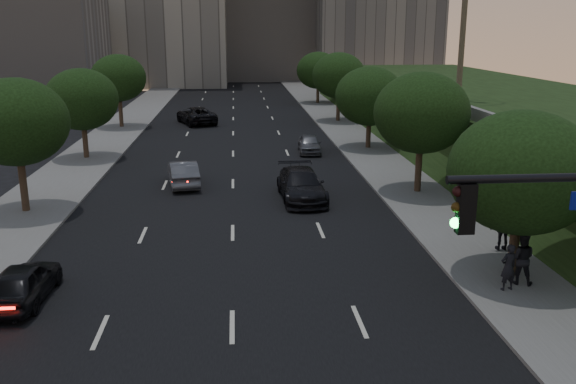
{
  "coord_description": "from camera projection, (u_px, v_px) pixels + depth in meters",
  "views": [
    {
      "loc": [
        0.25,
        -12.19,
        8.96
      ],
      "look_at": [
        1.96,
        7.6,
        3.6
      ],
      "focal_mm": 38.0,
      "sensor_mm": 36.0,
      "label": 1
    }
  ],
  "objects": [
    {
      "name": "road_surface",
      "position": [
        233.0,
        159.0,
        42.9
      ],
      "size": [
        16.0,
        140.0,
        0.02
      ],
      "primitive_type": "cube",
      "color": "black",
      "rests_on": "ground"
    },
    {
      "name": "sidewalk_right",
      "position": [
        376.0,
        156.0,
        43.73
      ],
      "size": [
        4.5,
        140.0,
        0.15
      ],
      "primitive_type": "cube",
      "color": "slate",
      "rests_on": "ground"
    },
    {
      "name": "sidewalk_left",
      "position": [
        84.0,
        161.0,
        42.03
      ],
      "size": [
        4.5,
        140.0,
        0.15
      ],
      "primitive_type": "cube",
      "color": "slate",
      "rests_on": "ground"
    },
    {
      "name": "embankment",
      "position": [
        550.0,
        132.0,
        42.28
      ],
      "size": [
        18.0,
        90.0,
        4.0
      ],
      "primitive_type": "cube",
      "color": "black",
      "rests_on": "ground"
    },
    {
      "name": "parapet_wall",
      "position": [
        433.0,
        99.0,
        40.96
      ],
      "size": [
        0.35,
        90.0,
        0.7
      ],
      "primitive_type": "cube",
      "color": "slate",
      "rests_on": "embankment"
    },
    {
      "name": "office_block_mid",
      "position": [
        265.0,
        5.0,
        109.27
      ],
      "size": [
        22.0,
        18.0,
        26.0
      ],
      "primitive_type": "cube",
      "color": "#A5A097",
      "rests_on": "ground"
    },
    {
      "name": "office_block_filler",
      "position": [
        27.0,
        44.0,
        77.4
      ],
      "size": [
        18.0,
        16.0,
        14.0
      ],
      "primitive_type": "cube",
      "color": "#A5A097",
      "rests_on": "ground"
    },
    {
      "name": "tree_right_a",
      "position": [
        522.0,
        172.0,
        21.54
      ],
      "size": [
        5.2,
        5.2,
        6.24
      ],
      "color": "#38281C",
      "rests_on": "ground"
    },
    {
      "name": "tree_right_b",
      "position": [
        422.0,
        113.0,
        32.96
      ],
      "size": [
        5.2,
        5.2,
        6.74
      ],
      "color": "#38281C",
      "rests_on": "ground"
    },
    {
      "name": "tree_right_c",
      "position": [
        370.0,
        96.0,
        45.59
      ],
      "size": [
        5.2,
        5.2,
        6.24
      ],
      "color": "#38281C",
      "rests_on": "ground"
    },
    {
      "name": "tree_right_d",
      "position": [
        339.0,
        76.0,
        58.93
      ],
      "size": [
        5.2,
        5.2,
        6.74
      ],
      "color": "#38281C",
      "rests_on": "ground"
    },
    {
      "name": "tree_right_e",
      "position": [
        318.0,
        70.0,
        73.49
      ],
      "size": [
        5.2,
        5.2,
        6.24
      ],
      "color": "#38281C",
      "rests_on": "ground"
    },
    {
      "name": "tree_left_b",
      "position": [
        16.0,
        122.0,
        29.31
      ],
      "size": [
        5.0,
        5.0,
        6.71
      ],
      "color": "#38281C",
      "rests_on": "ground"
    },
    {
      "name": "tree_left_c",
      "position": [
        82.0,
        99.0,
        41.91
      ],
      "size": [
        5.0,
        5.0,
        6.34
      ],
      "color": "#38281C",
      "rests_on": "ground"
    },
    {
      "name": "tree_left_d",
      "position": [
        118.0,
        78.0,
        55.28
      ],
      "size": [
        5.0,
        5.0,
        6.71
      ],
      "color": "#38281C",
      "rests_on": "ground"
    },
    {
      "name": "sedan_near_left",
      "position": [
        23.0,
        283.0,
        20.46
      ],
      "size": [
        1.76,
        4.1,
        1.38
      ],
      "primitive_type": "imported",
      "rotation": [
        0.0,
        0.0,
        3.11
      ],
      "color": "black",
      "rests_on": "ground"
    },
    {
      "name": "sedan_mid_left",
      "position": [
        183.0,
        173.0,
        35.63
      ],
      "size": [
        2.29,
        4.69,
        1.48
      ],
      "primitive_type": "imported",
      "rotation": [
        0.0,
        0.0,
        3.31
      ],
      "color": "#54555B",
      "rests_on": "ground"
    },
    {
      "name": "sedan_far_left",
      "position": [
        196.0,
        115.0,
        58.73
      ],
      "size": [
        4.6,
        6.51,
        1.65
      ],
      "primitive_type": "imported",
      "rotation": [
        0.0,
        0.0,
        3.49
      ],
      "color": "black",
      "rests_on": "ground"
    },
    {
      "name": "sedan_near_right",
      "position": [
        301.0,
        185.0,
        32.69
      ],
      "size": [
        2.5,
        5.67,
        1.62
      ],
      "primitive_type": "imported",
      "rotation": [
        0.0,
        0.0,
        0.04
      ],
      "color": "black",
      "rests_on": "ground"
    },
    {
      "name": "sedan_far_right",
      "position": [
        309.0,
        144.0,
        45.04
      ],
      "size": [
        1.84,
        4.1,
        1.37
      ],
      "primitive_type": "imported",
      "rotation": [
        0.0,
        0.0,
        -0.06
      ],
      "color": "#55575C",
      "rests_on": "ground"
    },
    {
      "name": "pedestrian_a",
      "position": [
        508.0,
        267.0,
        20.99
      ],
      "size": [
        0.69,
        0.53,
        1.68
      ],
      "primitive_type": "imported",
      "rotation": [
        0.0,
        0.0,
        3.37
      ],
      "color": "black",
      "rests_on": "sidewalk_right"
    },
    {
      "name": "pedestrian_b",
      "position": [
        521.0,
        258.0,
        21.51
      ],
      "size": [
        1.13,
        1.02,
        1.89
      ],
      "primitive_type": "imported",
      "rotation": [
        0.0,
        0.0,
        2.75
      ],
      "color": "black",
      "rests_on": "sidewalk_right"
    },
    {
      "name": "pedestrian_c",
      "position": [
        504.0,
        228.0,
        24.77
      ],
      "size": [
        1.13,
        0.5,
        1.9
      ],
      "primitive_type": "imported",
      "rotation": [
        0.0,
        0.0,
        3.11
      ],
      "color": "black",
      "rests_on": "sidewalk_right"
    }
  ]
}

